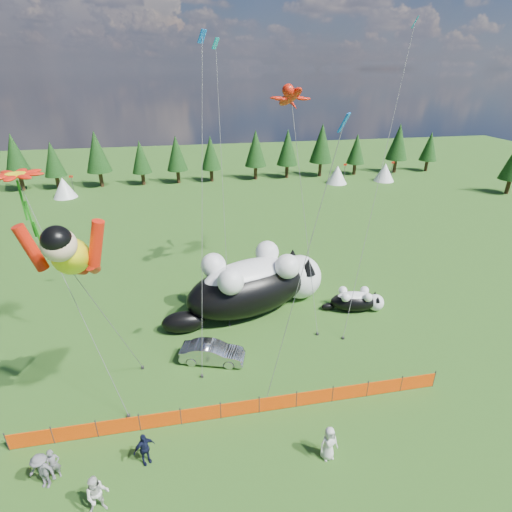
% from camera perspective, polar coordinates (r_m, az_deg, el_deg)
% --- Properties ---
extents(ground, '(160.00, 160.00, 0.00)m').
position_cam_1_polar(ground, '(24.41, -3.40, -16.71)').
color(ground, '#0E3309').
rests_on(ground, ground).
extents(safety_fence, '(22.06, 0.06, 1.10)m').
position_cam_1_polar(safety_fence, '(21.91, -2.29, -20.89)').
color(safety_fence, '#262626').
rests_on(safety_fence, ground).
extents(tree_line, '(90.00, 4.00, 8.00)m').
position_cam_1_polar(tree_line, '(64.30, -9.14, 13.83)').
color(tree_line, black).
rests_on(tree_line, ground).
extents(festival_tents, '(50.00, 3.20, 2.80)m').
position_cam_1_polar(festival_tents, '(61.36, 1.75, 11.10)').
color(festival_tents, white).
rests_on(festival_tents, ground).
extents(cat_large, '(12.34, 7.27, 4.59)m').
position_cam_1_polar(cat_large, '(29.01, -0.04, -3.92)').
color(cat_large, black).
rests_on(cat_large, ground).
extents(cat_small, '(4.60, 2.23, 1.67)m').
position_cam_1_polar(cat_small, '(30.54, 14.18, -6.17)').
color(cat_small, black).
rests_on(cat_small, ground).
extents(car, '(4.11, 2.44, 1.28)m').
position_cam_1_polar(car, '(25.08, -6.25, -13.58)').
color(car, '#B3B4B8').
rests_on(car, ground).
extents(spectator_a, '(0.67, 0.55, 1.57)m').
position_cam_1_polar(spectator_a, '(21.33, -26.96, -24.99)').
color(spectator_a, slate).
rests_on(spectator_a, ground).
extents(spectator_b, '(1.01, 0.71, 1.91)m').
position_cam_1_polar(spectator_b, '(19.49, -21.74, -29.13)').
color(spectator_b, silver).
rests_on(spectator_b, ground).
extents(spectator_c, '(1.12, 0.91, 1.70)m').
position_cam_1_polar(spectator_c, '(20.47, -15.66, -25.00)').
color(spectator_c, black).
rests_on(spectator_c, ground).
extents(spectator_d, '(1.32, 0.96, 1.83)m').
position_cam_1_polar(spectator_d, '(21.11, -28.27, -25.48)').
color(spectator_d, slate).
rests_on(spectator_d, ground).
extents(spectator_e, '(0.94, 0.68, 1.79)m').
position_cam_1_polar(spectator_e, '(20.24, 10.35, -24.82)').
color(spectator_e, silver).
rests_on(spectator_e, ground).
extents(superhero_kite, '(5.44, 6.88, 12.04)m').
position_cam_1_polar(superhero_kite, '(17.83, -24.86, -0.05)').
color(superhero_kite, '#FFED0D').
rests_on(superhero_kite, ground).
extents(gecko_kite, '(3.28, 11.29, 16.62)m').
position_cam_1_polar(gecko_kite, '(30.49, 4.90, 21.68)').
color(gecko_kite, red).
rests_on(gecko_kite, ground).
extents(flower_kite, '(6.00, 7.23, 13.46)m').
position_cam_1_polar(flower_kite, '(23.77, -31.00, 9.52)').
color(flower_kite, red).
rests_on(flower_kite, ground).
extents(diamond_kite_a, '(1.78, 5.77, 18.75)m').
position_cam_1_polar(diamond_kite_a, '(23.24, -7.70, 25.73)').
color(diamond_kite_a, blue).
rests_on(diamond_kite_a, ground).
extents(diamond_kite_b, '(6.62, 8.11, 21.28)m').
position_cam_1_polar(diamond_kite_b, '(31.47, 21.24, 26.69)').
color(diamond_kite_b, '#0D99A4').
rests_on(diamond_kite_b, ground).
extents(diamond_kite_c, '(3.93, 1.60, 15.16)m').
position_cam_1_polar(diamond_kite_c, '(17.98, 12.00, 16.60)').
color(diamond_kite_c, blue).
rests_on(diamond_kite_c, ground).
extents(diamond_kite_d, '(0.75, 6.37, 18.80)m').
position_cam_1_polar(diamond_kite_d, '(28.69, -5.66, 25.84)').
color(diamond_kite_d, '#0D99A4').
rests_on(diamond_kite_d, ground).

